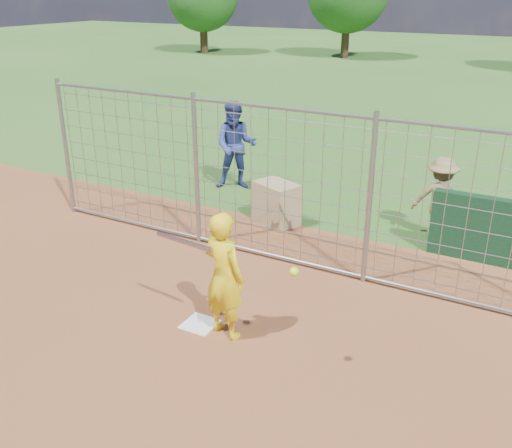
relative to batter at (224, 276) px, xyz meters
The scene contains 8 objects.
ground 0.96m from the batter, 152.83° to the left, with size 100.00×100.00×0.00m, color #2D591E.
home_plate 0.93m from the batter, behind, with size 0.43×0.43×0.02m, color silver.
batter is the anchor object (origin of this frame).
bystander_a 5.75m from the batter, 119.19° to the left, with size 0.93×0.73×1.92m, color navy.
bystander_c 4.71m from the batter, 68.86° to the left, with size 0.96×0.55×1.48m, color olive.
equipment_bin 3.80m from the batter, 106.92° to the left, with size 0.80×0.55×0.80m, color tan.
equipment_in_play 0.53m from the batter, 100.76° to the right, with size 2.00×0.23×0.11m.
backstop_fence 2.28m from the batter, 100.27° to the left, with size 9.08×0.08×2.60m.
Camera 1 is at (3.77, -5.50, 4.18)m, focal length 40.00 mm.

